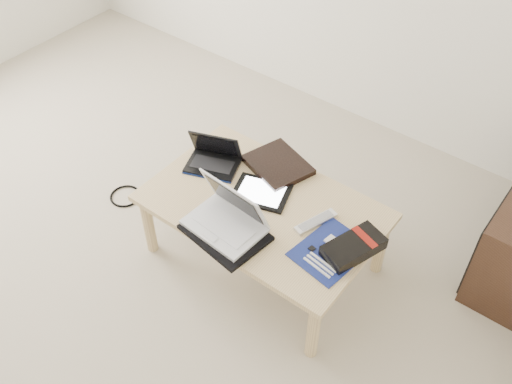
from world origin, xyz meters
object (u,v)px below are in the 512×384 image
Objects in this scene: netbook at (213,159)px; white_laptop at (228,217)px; gpu_box at (353,247)px; coffee_table at (263,212)px.

netbook is 0.43m from white_laptop.
netbook is at bearing 175.87° from gpu_box.
netbook is at bearing 139.27° from white_laptop.
coffee_table is 3.09× the size of white_laptop.
gpu_box is (0.48, 0.01, 0.08)m from coffee_table.
coffee_table is 0.24m from white_laptop.
netbook reaches higher than coffee_table.
white_laptop is 0.57m from gpu_box.
gpu_box is (0.52, 0.22, -0.04)m from white_laptop.
white_laptop reaches higher than coffee_table.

